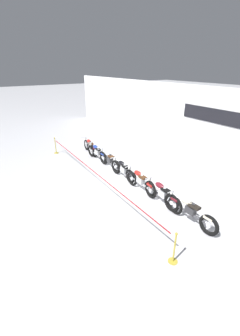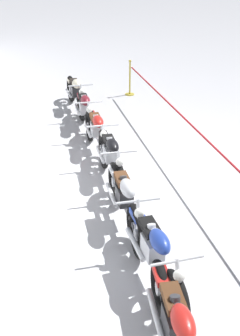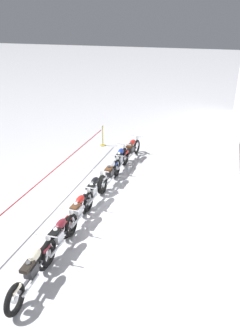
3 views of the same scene
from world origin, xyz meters
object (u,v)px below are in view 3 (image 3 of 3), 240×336
stanchion_far_left (69,161)px  motorcycle_maroon_5 (59,237)px  motorcycle_silver_2 (110,173)px  motorcycle_black_3 (93,191)px  motorcycle_red_4 (78,210)px  motorcycle_blue_1 (120,160)px  motorcycle_cream_6 (33,271)px  motorcycle_red_0 (131,150)px

stanchion_far_left → motorcycle_maroon_5: bearing=22.4°
motorcycle_silver_2 → motorcycle_black_3: 1.52m
motorcycle_red_4 → stanchion_far_left: 3.29m
motorcycle_blue_1 → motorcycle_maroon_5: motorcycle_maroon_5 is taller
motorcycle_maroon_5 → motorcycle_cream_6: size_ratio=0.94×
motorcycle_cream_6 → motorcycle_maroon_5: bearing=-178.7°
motorcycle_blue_1 → motorcycle_cream_6: size_ratio=0.92×
motorcycle_maroon_5 → motorcycle_red_4: bearing=-178.0°
motorcycle_red_0 → motorcycle_silver_2: 2.57m
motorcycle_blue_1 → motorcycle_red_4: size_ratio=0.97×
motorcycle_black_3 → motorcycle_silver_2: bearing=176.5°
motorcycle_maroon_5 → motorcycle_silver_2: bearing=179.8°
motorcycle_red_4 → motorcycle_blue_1: bearing=179.9°
motorcycle_blue_1 → stanchion_far_left: stanchion_far_left is taller
motorcycle_red_0 → motorcycle_silver_2: (2.57, -0.09, 0.00)m
motorcycle_silver_2 → motorcycle_cream_6: 5.57m
motorcycle_black_3 → motorcycle_cream_6: motorcycle_cream_6 is taller
motorcycle_red_4 → motorcycle_silver_2: bearing=178.7°
motorcycle_black_3 → motorcycle_blue_1: bearing=179.2°
motorcycle_maroon_5 → motorcycle_cream_6: (1.37, 0.03, -0.00)m
motorcycle_silver_2 → motorcycle_black_3: size_ratio=1.01×
motorcycle_blue_1 → motorcycle_cream_6: bearing=0.6°
motorcycle_maroon_5 → motorcycle_blue_1: bearing=-179.6°
motorcycle_silver_2 → motorcycle_black_3: bearing=-3.5°
motorcycle_black_3 → motorcycle_maroon_5: size_ratio=1.01×
motorcycle_maroon_5 → stanchion_far_left: bearing=-157.6°
motorcycle_black_3 → motorcycle_maroon_5: (2.68, 0.08, 0.00)m
motorcycle_red_0 → motorcycle_cream_6: motorcycle_cream_6 is taller
motorcycle_black_3 → motorcycle_cream_6: bearing=1.5°
motorcycle_silver_2 → motorcycle_cream_6: bearing=0.2°
motorcycle_red_4 → motorcycle_cream_6: size_ratio=0.95×
motorcycle_red_4 → motorcycle_maroon_5: (1.39, 0.05, 0.00)m
motorcycle_cream_6 → stanchion_far_left: 5.85m
motorcycle_silver_2 → motorcycle_red_0: bearing=178.1°
motorcycle_red_4 → motorcycle_red_0: bearing=178.4°
motorcycle_blue_1 → stanchion_far_left: (1.33, -1.69, 0.28)m
motorcycle_blue_1 → stanchion_far_left: bearing=-51.8°
motorcycle_black_3 → motorcycle_maroon_5: 2.68m
motorcycle_red_0 → stanchion_far_left: (2.57, -1.83, 0.28)m
motorcycle_blue_1 → motorcycle_silver_2: 1.34m
motorcycle_silver_2 → stanchion_far_left: stanchion_far_left is taller
motorcycle_blue_1 → motorcycle_maroon_5: bearing=0.4°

